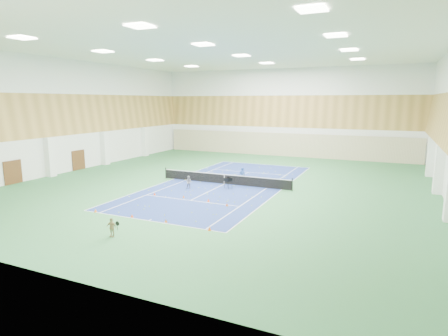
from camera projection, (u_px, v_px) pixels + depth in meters
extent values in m
plane|color=#2D6A3B|center=(224.00, 184.00, 34.76)|extent=(40.00, 40.00, 0.00)
cube|color=navy|center=(224.00, 184.00, 34.76)|extent=(10.97, 23.77, 0.01)
cube|color=#C6B793|center=(282.00, 145.00, 52.19)|extent=(35.40, 0.16, 3.20)
cube|color=#593319|center=(13.00, 172.00, 34.66)|extent=(0.08, 1.80, 2.20)
cube|color=#593319|center=(79.00, 160.00, 41.84)|extent=(0.08, 1.80, 2.20)
imported|color=#21469B|center=(242.00, 176.00, 34.52)|extent=(0.60, 0.40, 1.61)
imported|color=gray|center=(189.00, 182.00, 32.85)|extent=(0.67, 0.60, 1.15)
imported|color=#9D865A|center=(112.00, 227.00, 21.20)|extent=(0.67, 0.34, 1.10)
cone|color=#FF400D|center=(155.00, 194.00, 30.66)|extent=(0.21, 0.21, 0.23)
cone|color=orange|center=(184.00, 197.00, 29.82)|extent=(0.19, 0.19, 0.21)
cone|color=#F3460C|center=(208.00, 200.00, 28.65)|extent=(0.22, 0.22, 0.24)
cone|color=#D9430B|center=(227.00, 205.00, 27.45)|extent=(0.22, 0.22, 0.24)
cone|color=orange|center=(95.00, 211.00, 25.96)|extent=(0.21, 0.21, 0.23)
cone|color=#E7410C|center=(132.00, 216.00, 24.79)|extent=(0.21, 0.21, 0.23)
cone|color=orange|center=(166.00, 221.00, 23.77)|extent=(0.20, 0.20, 0.22)
cone|color=#EF5C0C|center=(210.00, 229.00, 22.29)|extent=(0.22, 0.22, 0.25)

